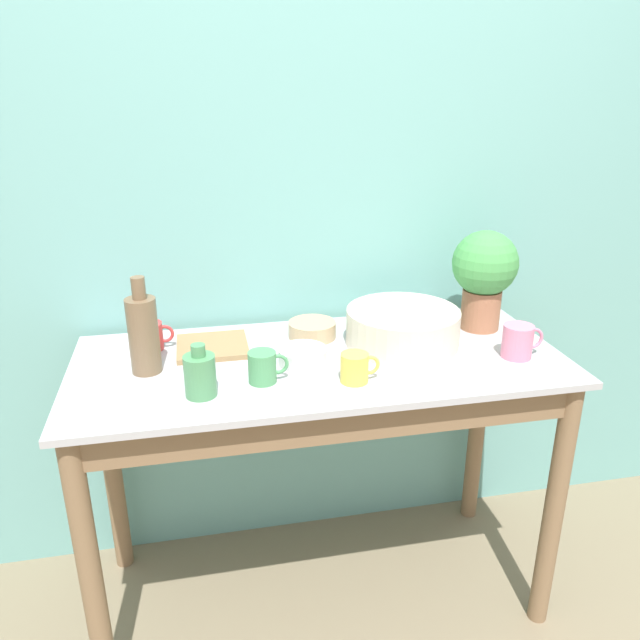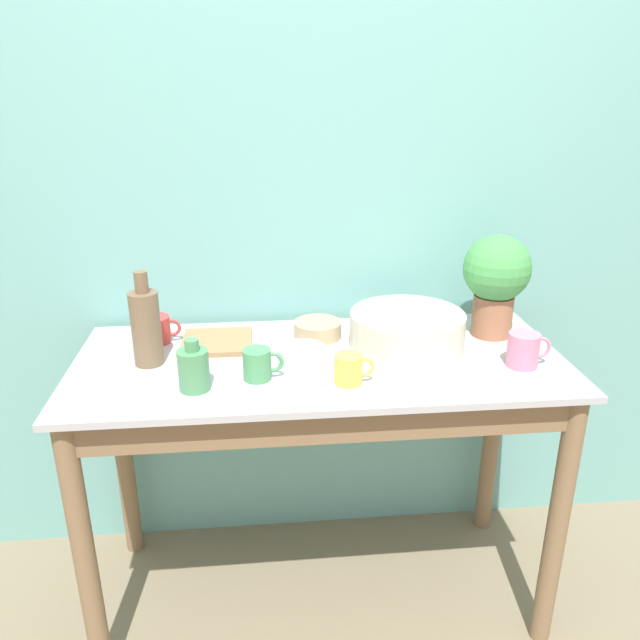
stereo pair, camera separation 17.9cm
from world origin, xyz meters
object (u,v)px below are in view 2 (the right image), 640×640
at_px(tray_board, 217,342).
at_px(bowl_small_enamel_white, 302,355).
at_px(bowl_wash_large, 407,331).
at_px(bottle_tall, 146,326).
at_px(potted_plant, 496,277).
at_px(bottle_short, 194,369).
at_px(mug_red, 156,329).
at_px(mug_pink, 524,350).
at_px(mug_yellow, 349,369).
at_px(mug_green, 258,364).
at_px(bowl_small_tan, 318,329).

bearing_deg(tray_board, bowl_small_enamel_white, -32.44).
distance_m(bowl_wash_large, bottle_tall, 0.77).
relative_size(bowl_wash_large, bottle_tall, 1.25).
xyz_separation_m(potted_plant, bottle_short, (-0.91, -0.29, -0.13)).
xyz_separation_m(mug_red, mug_pink, (1.07, -0.28, 0.01)).
bearing_deg(mug_pink, mug_yellow, -173.48).
bearing_deg(bottle_tall, mug_green, -22.65).
relative_size(mug_yellow, mug_pink, 0.86).
xyz_separation_m(bottle_tall, mug_yellow, (0.56, -0.18, -0.07)).
bearing_deg(bowl_small_tan, mug_yellow, -80.62).
bearing_deg(bottle_short, mug_red, 113.79).
height_order(potted_plant, mug_green, potted_plant).
distance_m(mug_green, bowl_small_tan, 0.34).
bearing_deg(bottle_short, bowl_wash_large, 19.08).
bearing_deg(mug_yellow, bottle_tall, 162.06).
xyz_separation_m(potted_plant, bowl_small_enamel_white, (-0.62, -0.16, -0.17)).
bearing_deg(mug_green, potted_plant, 18.29).
xyz_separation_m(bowl_wash_large, bottle_tall, (-0.76, -0.04, 0.06)).
height_order(bowl_wash_large, bottle_short, bottle_short).
bearing_deg(mug_green, bowl_small_enamel_white, 35.97).
relative_size(potted_plant, mug_yellow, 2.98).
bearing_deg(bowl_small_tan, potted_plant, -3.44).
xyz_separation_m(mug_pink, bowl_small_enamel_white, (-0.63, 0.08, -0.03)).
xyz_separation_m(bottle_tall, mug_pink, (1.07, -0.12, -0.07)).
distance_m(mug_yellow, bowl_small_enamel_white, 0.18).
bearing_deg(potted_plant, tray_board, 179.73).
height_order(bowl_wash_large, mug_pink, bowl_wash_large).
height_order(bottle_tall, bottle_short, bottle_tall).
bearing_deg(bottle_tall, bowl_wash_large, 2.87).
bearing_deg(mug_pink, tray_board, 164.63).
xyz_separation_m(bowl_wash_large, mug_red, (-0.77, 0.12, -0.01)).
bearing_deg(mug_pink, mug_green, -179.35).
bearing_deg(tray_board, mug_pink, -15.37).
distance_m(bottle_short, mug_yellow, 0.41).
height_order(potted_plant, bowl_small_enamel_white, potted_plant).
xyz_separation_m(bottle_tall, bowl_small_enamel_white, (0.44, -0.04, -0.09)).
bearing_deg(bowl_wash_large, tray_board, 171.97).
height_order(mug_red, mug_pink, mug_pink).
distance_m(mug_pink, bowl_small_tan, 0.63).
relative_size(bowl_small_tan, tray_board, 0.71).
xyz_separation_m(mug_pink, tray_board, (-0.88, 0.24, -0.04)).
bearing_deg(mug_green, mug_yellow, -11.51).
relative_size(mug_pink, tray_board, 0.60).
bearing_deg(bottle_short, mug_green, 15.07).
bearing_deg(tray_board, mug_red, 168.62).
bearing_deg(bowl_small_enamel_white, mug_red, 155.81).
distance_m(bottle_short, tray_board, 0.30).
relative_size(mug_green, bowl_small_tan, 0.73).
relative_size(bottle_tall, bottle_short, 1.94).
relative_size(bottle_short, mug_red, 1.13).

